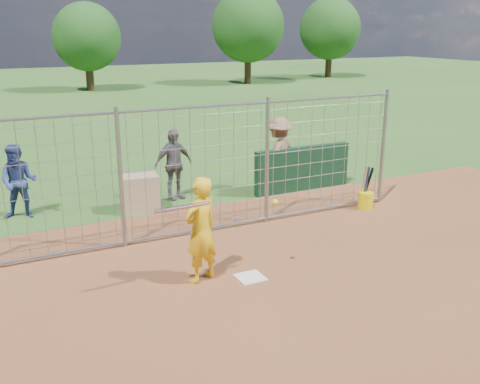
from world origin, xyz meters
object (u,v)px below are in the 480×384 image
bystander_b (174,164)px  batter (201,230)px  bystander_a (19,182)px  bucket_with_bats (366,198)px  equipment_bin (140,193)px  bystander_c (279,155)px

bystander_b → batter: bearing=-114.3°
bystander_b → bystander_a: bearing=166.6°
bucket_with_bats → equipment_bin: bearing=155.0°
batter → bystander_a: size_ratio=1.08×
batter → equipment_bin: batter is taller
bystander_c → bystander_b: bearing=-40.8°
batter → bucket_with_bats: bearing=176.9°
bystander_c → bucket_with_bats: size_ratio=1.88×
batter → equipment_bin: size_ratio=2.16×
bystander_a → bystander_c: bearing=12.4°
bystander_b → bystander_c: (2.53, -0.53, 0.08)m
equipment_bin → bucket_with_bats: 5.05m
batter → bystander_a: batter is taller
batter → bucket_with_bats: (4.65, 1.67, -0.62)m
batter → bystander_b: (1.04, 4.27, -0.03)m
batter → equipment_bin: 3.83m
equipment_bin → bucket_with_bats: bearing=-19.4°
bystander_b → bystander_c: size_ratio=0.91×
bystander_b → equipment_bin: size_ratio=2.10×
bystander_a → bystander_c: size_ratio=0.87×
batter → bystander_c: size_ratio=0.94×
bystander_a → bucket_with_bats: (6.98, -2.76, -0.55)m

